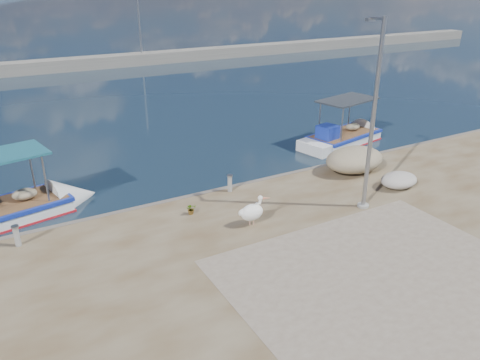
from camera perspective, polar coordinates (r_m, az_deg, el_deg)
name	(u,v)px	position (r m, az deg, el deg)	size (l,w,h in m)	color
ground	(294,253)	(16.27, 6.65, -8.84)	(1400.00, 1400.00, 0.00)	#162635
quay_patch	(382,277)	(14.73, 16.92, -11.27)	(9.00, 7.00, 0.01)	gray
breakwater	(67,65)	(52.31, -20.38, 13.05)	(120.00, 2.20, 7.50)	gray
boat_left	(5,214)	(20.28, -26.73, -3.77)	(6.73, 3.32, 3.10)	white
boat_right	(343,139)	(27.36, 12.47, 4.87)	(6.45, 3.25, 2.97)	white
pelican	(252,212)	(16.61, 1.51, -3.89)	(1.18, 0.70, 1.12)	tan
lamp_post	(372,124)	(17.62, 15.78, 6.55)	(0.44, 0.96, 7.00)	gray
bollard_near	(230,182)	(19.29, -1.25, -0.30)	(0.24, 0.24, 0.73)	gray
bollard_far	(17,235)	(17.06, -25.59, -6.08)	(0.25, 0.25, 0.75)	gray
potted_plant	(191,209)	(17.60, -5.97, -3.52)	(0.38, 0.33, 0.42)	#33722D
net_pile_c	(354,160)	(21.91, 13.78, 2.43)	(2.87, 2.05, 1.13)	tan
net_pile_d	(399,180)	(20.83, 18.79, -0.01)	(1.68, 1.26, 0.63)	#B4ADA6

